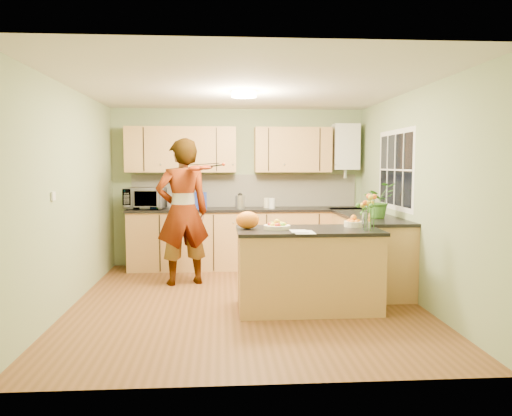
{
  "coord_description": "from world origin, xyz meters",
  "views": [
    {
      "loc": [
        -0.28,
        -5.79,
        1.62
      ],
      "look_at": [
        0.16,
        0.5,
        1.07
      ],
      "focal_mm": 35.0,
      "sensor_mm": 36.0,
      "label": 1
    }
  ],
  "objects": [
    {
      "name": "wall_front",
      "position": [
        0.0,
        -2.25,
        1.25
      ],
      "size": [
        4.0,
        0.02,
        2.5
      ],
      "primitive_type": "cube",
      "color": "#8EA676",
      "rests_on": "floor"
    },
    {
      "name": "back_counter",
      "position": [
        0.1,
        1.95,
        0.47
      ],
      "size": [
        3.64,
        0.62,
        0.94
      ],
      "color": "#AF8846",
      "rests_on": "floor"
    },
    {
      "name": "right_counter",
      "position": [
        1.7,
        0.85,
        0.47
      ],
      "size": [
        0.62,
        2.24,
        0.94
      ],
      "color": "#AF8846",
      "rests_on": "floor"
    },
    {
      "name": "potted_plant",
      "position": [
        1.7,
        0.38,
        1.17
      ],
      "size": [
        0.49,
        0.45,
        0.46
      ],
      "primitive_type": "imported",
      "rotation": [
        0.0,
        0.0,
        0.28
      ],
      "color": "#3B7426",
      "rests_on": "right_counter"
    },
    {
      "name": "upper_cabinets",
      "position": [
        -0.18,
        2.08,
        1.85
      ],
      "size": [
        3.2,
        0.34,
        0.7
      ],
      "color": "#AF8846",
      "rests_on": "wall_back"
    },
    {
      "name": "wall_right",
      "position": [
        2.0,
        0.0,
        1.25
      ],
      "size": [
        0.02,
        4.5,
        2.5
      ],
      "primitive_type": "cube",
      "color": "#8EA676",
      "rests_on": "floor"
    },
    {
      "name": "splashback",
      "position": [
        0.1,
        2.23,
        1.2
      ],
      "size": [
        3.6,
        0.02,
        0.52
      ],
      "primitive_type": "cube",
      "color": "white",
      "rests_on": "back_counter"
    },
    {
      "name": "kettle",
      "position": [
        0.01,
        1.93,
        1.05
      ],
      "size": [
        0.15,
        0.15,
        0.28
      ],
      "rotation": [
        0.0,
        0.0,
        0.25
      ],
      "color": "silver",
      "rests_on": "back_counter"
    },
    {
      "name": "flower_vase",
      "position": [
        1.28,
        -0.53,
        1.19
      ],
      "size": [
        0.23,
        0.23,
        0.43
      ],
      "rotation": [
        0.0,
        0.0,
        0.19
      ],
      "color": "silver",
      "rests_on": "peninsula_island"
    },
    {
      "name": "violin",
      "position": [
        -0.6,
        0.72,
        1.57
      ],
      "size": [
        0.62,
        0.54,
        0.16
      ],
      "primitive_type": null,
      "rotation": [
        0.17,
        0.0,
        -0.61
      ],
      "color": "#550B05",
      "rests_on": "violinist"
    },
    {
      "name": "light_switch",
      "position": [
        -1.99,
        -0.6,
        1.3
      ],
      "size": [
        0.02,
        0.09,
        0.09
      ],
      "primitive_type": "cube",
      "color": "white",
      "rests_on": "wall_left"
    },
    {
      "name": "microwave",
      "position": [
        -1.44,
        1.92,
        1.1
      ],
      "size": [
        0.63,
        0.47,
        0.33
      ],
      "primitive_type": "imported",
      "rotation": [
        0.0,
        0.0,
        -0.13
      ],
      "color": "white",
      "rests_on": "back_counter"
    },
    {
      "name": "peninsula_island",
      "position": [
        0.68,
        -0.35,
        0.46
      ],
      "size": [
        1.58,
        0.81,
        0.91
      ],
      "color": "#AF8846",
      "rests_on": "floor"
    },
    {
      "name": "window_right",
      "position": [
        1.99,
        0.6,
        1.55
      ],
      "size": [
        0.01,
        1.3,
        1.05
      ],
      "color": "white",
      "rests_on": "wall_right"
    },
    {
      "name": "jar_white",
      "position": [
        0.5,
        1.89,
        1.02
      ],
      "size": [
        0.13,
        0.13,
        0.16
      ],
      "primitive_type": "cylinder",
      "rotation": [
        0.0,
        0.0,
        0.35
      ],
      "color": "white",
      "rests_on": "back_counter"
    },
    {
      "name": "orange_bag",
      "position": [
        0.01,
        -0.3,
        1.01
      ],
      "size": [
        0.33,
        0.3,
        0.2
      ],
      "primitive_type": "ellipsoid",
      "rotation": [
        0.0,
        0.0,
        0.4
      ],
      "color": "orange",
      "rests_on": "peninsula_island"
    },
    {
      "name": "jar_cream",
      "position": [
        0.43,
        2.0,
        1.02
      ],
      "size": [
        0.13,
        0.13,
        0.16
      ],
      "primitive_type": "cylinder",
      "rotation": [
        0.0,
        0.0,
        0.3
      ],
      "color": "beige",
      "rests_on": "back_counter"
    },
    {
      "name": "ceiling_lamp",
      "position": [
        0.0,
        0.3,
        2.46
      ],
      "size": [
        0.3,
        0.3,
        0.07
      ],
      "color": "#FFEABF",
      "rests_on": "ceiling"
    },
    {
      "name": "boiler",
      "position": [
        1.7,
        2.09,
        1.9
      ],
      "size": [
        0.4,
        0.3,
        0.86
      ],
      "color": "white",
      "rests_on": "wall_back"
    },
    {
      "name": "fruit_dish",
      "position": [
        0.33,
        -0.35,
        0.95
      ],
      "size": [
        0.3,
        0.3,
        0.1
      ],
      "color": "beige",
      "rests_on": "peninsula_island"
    },
    {
      "name": "papers",
      "position": [
        0.58,
        -0.65,
        0.91
      ],
      "size": [
        0.21,
        0.29,
        0.01
      ],
      "primitive_type": "cube",
      "color": "white",
      "rests_on": "peninsula_island"
    },
    {
      "name": "orange_bowl",
      "position": [
        1.23,
        -0.2,
        0.96
      ],
      "size": [
        0.22,
        0.22,
        0.13
      ],
      "color": "beige",
      "rests_on": "peninsula_island"
    },
    {
      "name": "ceiling",
      "position": [
        0.0,
        0.0,
        2.5
      ],
      "size": [
        4.0,
        4.5,
        0.02
      ],
      "primitive_type": "cube",
      "color": "silver",
      "rests_on": "wall_back"
    },
    {
      "name": "wall_left",
      "position": [
        -2.0,
        0.0,
        1.25
      ],
      "size": [
        0.02,
        4.5,
        2.5
      ],
      "primitive_type": "cube",
      "color": "#8EA676",
      "rests_on": "floor"
    },
    {
      "name": "blue_box",
      "position": [
        -0.69,
        1.97,
        1.07
      ],
      "size": [
        0.37,
        0.31,
        0.25
      ],
      "primitive_type": "cube",
      "rotation": [
        0.0,
        0.0,
        0.3
      ],
      "color": "navy",
      "rests_on": "back_counter"
    },
    {
      "name": "floor",
      "position": [
        0.0,
        0.0,
        0.0
      ],
      "size": [
        4.5,
        4.5,
        0.0
      ],
      "primitive_type": "plane",
      "color": "brown",
      "rests_on": "ground"
    },
    {
      "name": "wall_back",
      "position": [
        0.0,
        2.25,
        1.25
      ],
      "size": [
        4.0,
        0.02,
        2.5
      ],
      "primitive_type": "cube",
      "color": "#8EA676",
      "rests_on": "floor"
    },
    {
      "name": "violinist",
      "position": [
        -0.8,
        0.94,
        0.98
      ],
      "size": [
        0.82,
        0.66,
        1.97
      ],
      "primitive_type": "imported",
      "rotation": [
        0.0,
        0.0,
        3.43
      ],
      "color": "#DDA887",
      "rests_on": "floor"
    }
  ]
}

